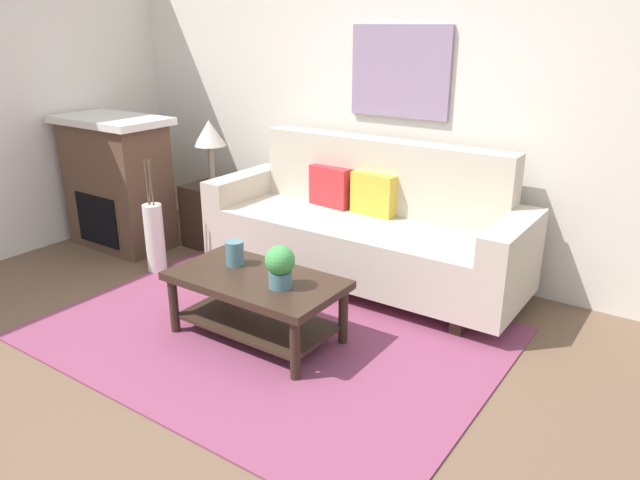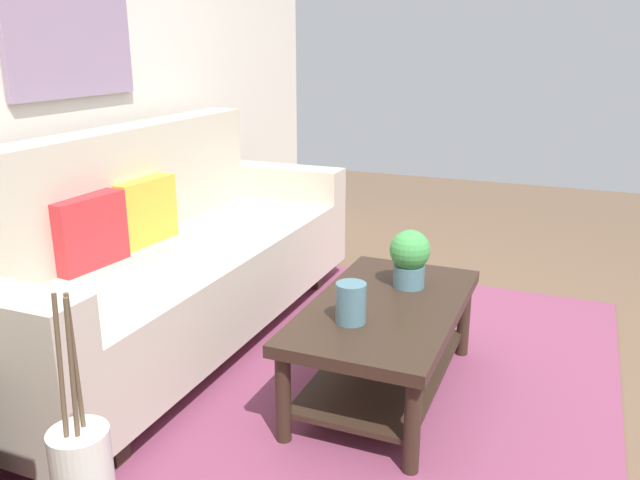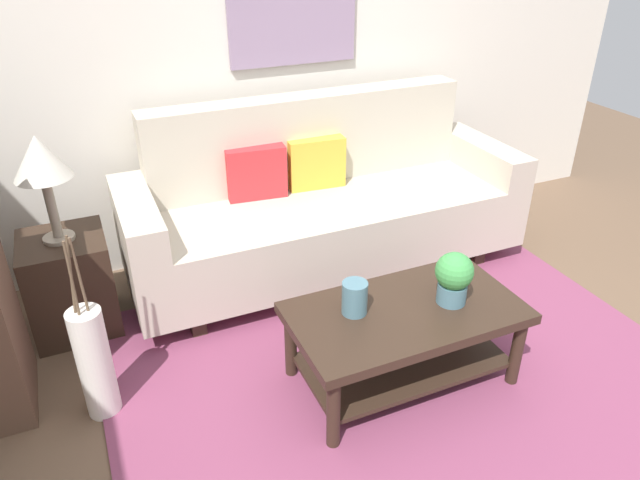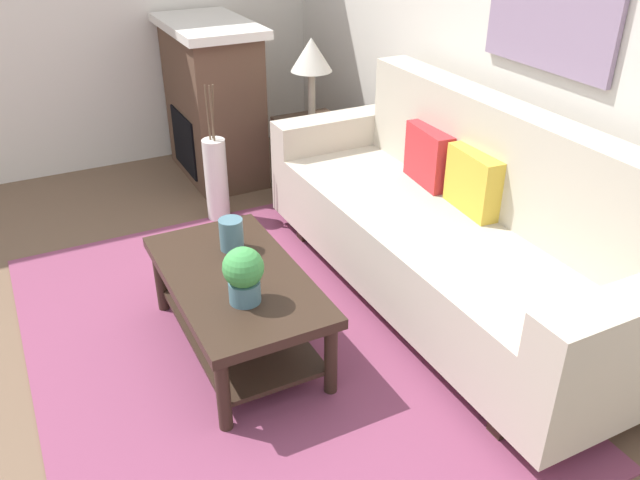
{
  "view_description": "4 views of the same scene",
  "coord_description": "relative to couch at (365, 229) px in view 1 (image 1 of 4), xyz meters",
  "views": [
    {
      "loc": [
        2.24,
        -2.17,
        1.92
      ],
      "look_at": [
        0.01,
        1.06,
        0.49
      ],
      "focal_mm": 33.62,
      "sensor_mm": 36.0,
      "label": 1
    },
    {
      "loc": [
        -2.45,
        -0.28,
        1.48
      ],
      "look_at": [
        0.26,
        0.83,
        0.58
      ],
      "focal_mm": 36.2,
      "sensor_mm": 36.0,
      "label": 2
    },
    {
      "loc": [
        -1.31,
        -1.48,
        2.05
      ],
      "look_at": [
        -0.17,
        1.1,
        0.48
      ],
      "focal_mm": 32.97,
      "sensor_mm": 36.0,
      "label": 3
    },
    {
      "loc": [
        2.45,
        -0.4,
        2.06
      ],
      "look_at": [
        -0.08,
        0.88,
        0.47
      ],
      "focal_mm": 36.73,
      "sensor_mm": 36.0,
      "label": 4
    }
  ],
  "objects": [
    {
      "name": "floor_vase_branch_c",
      "position": [
        -1.49,
        -0.8,
        0.32
      ],
      "size": [
        0.02,
        0.02,
        0.36
      ],
      "primitive_type": "cylinder",
      "rotation": [
        0.02,
        0.02,
        0.0
      ],
      "color": "brown",
      "rests_on": "floor_vase"
    },
    {
      "name": "coffee_table",
      "position": [
        -0.1,
        -1.16,
        -0.12
      ],
      "size": [
        1.1,
        0.6,
        0.43
      ],
      "color": "#332319",
      "rests_on": "ground_plane"
    },
    {
      "name": "framed_painting",
      "position": [
        0.0,
        0.47,
        1.13
      ],
      "size": [
        0.83,
        0.03,
        0.68
      ],
      "primitive_type": "cube",
      "color": "gray"
    },
    {
      "name": "throw_pillow_mustard",
      "position": [
        0.0,
        0.12,
        0.25
      ],
      "size": [
        0.37,
        0.15,
        0.32
      ],
      "primitive_type": "cube",
      "rotation": [
        0.0,
        0.0,
        -0.08
      ],
      "color": "gold",
      "rests_on": "couch"
    },
    {
      "name": "potted_plant_tabletop",
      "position": [
        0.13,
        -1.2,
        0.14
      ],
      "size": [
        0.18,
        0.18,
        0.26
      ],
      "color": "slate",
      "rests_on": "coffee_table"
    },
    {
      "name": "floor_vase_branch_a",
      "position": [
        -1.46,
        -0.79,
        0.32
      ],
      "size": [
        0.02,
        0.02,
        0.36
      ],
      "primitive_type": "cylinder",
      "rotation": [
        0.01,
        -0.02,
        0.0
      ],
      "color": "brown",
      "rests_on": "floor_vase"
    },
    {
      "name": "fireplace",
      "position": [
        -2.22,
        -0.53,
        0.15
      ],
      "size": [
        1.02,
        0.58,
        1.16
      ],
      "color": "brown",
      "rests_on": "ground_plane"
    },
    {
      "name": "floor_vase",
      "position": [
        -1.48,
        -0.79,
        -0.15
      ],
      "size": [
        0.15,
        0.15,
        0.57
      ],
      "primitive_type": "cylinder",
      "color": "white",
      "rests_on": "ground_plane"
    },
    {
      "name": "area_rug",
      "position": [
        -0.07,
        -1.08,
        -0.43
      ],
      "size": [
        2.87,
        2.11,
        0.01
      ],
      "primitive_type": "cube",
      "color": "#843D5B",
      "rests_on": "ground_plane"
    },
    {
      "name": "floor_vase_branch_b",
      "position": [
        -1.49,
        -0.77,
        0.32
      ],
      "size": [
        0.05,
        0.03,
        0.36
      ],
      "primitive_type": "cylinder",
      "rotation": [
        -0.04,
        0.09,
        0.0
      ],
      "color": "brown",
      "rests_on": "floor_vase"
    },
    {
      "name": "wall_left",
      "position": [
        -2.82,
        -1.05,
        0.92
      ],
      "size": [
        0.1,
        5.06,
        2.7
      ],
      "primitive_type": "cube",
      "color": "silver",
      "rests_on": "ground_plane"
    },
    {
      "name": "throw_pillow_crimson",
      "position": [
        -0.4,
        0.12,
        0.25
      ],
      "size": [
        0.37,
        0.16,
        0.32
      ],
      "primitive_type": "cube",
      "rotation": [
        0.0,
        0.0,
        -0.1
      ],
      "color": "red",
      "rests_on": "couch"
    },
    {
      "name": "tabletop_vase",
      "position": [
        -0.33,
        -1.09,
        0.08
      ],
      "size": [
        0.12,
        0.12,
        0.16
      ],
      "primitive_type": "cylinder",
      "color": "slate",
      "rests_on": "coffee_table"
    },
    {
      "name": "ground_plane",
      "position": [
        -0.07,
        -1.58,
        -0.43
      ],
      "size": [
        9.41,
        9.41,
        0.0
      ],
      "primitive_type": "plane",
      "color": "brown"
    },
    {
      "name": "couch",
      "position": [
        0.0,
        0.0,
        0.0
      ],
      "size": [
        2.48,
        0.84,
        1.08
      ],
      "color": "beige",
      "rests_on": "ground_plane"
    },
    {
      "name": "side_table",
      "position": [
        -1.54,
        -0.05,
        -0.15
      ],
      "size": [
        0.44,
        0.44,
        0.56
      ],
      "primitive_type": "cube",
      "color": "#332319",
      "rests_on": "ground_plane"
    },
    {
      "name": "wall_back",
      "position": [
        -0.07,
        0.54,
        0.92
      ],
      "size": [
        5.41,
        0.1,
        2.7
      ],
      "primitive_type": "cube",
      "color": "silver",
      "rests_on": "ground_plane"
    },
    {
      "name": "table_lamp",
      "position": [
        -1.54,
        -0.05,
        0.56
      ],
      "size": [
        0.28,
        0.28,
        0.57
      ],
      "color": "gray",
      "rests_on": "side_table"
    }
  ]
}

